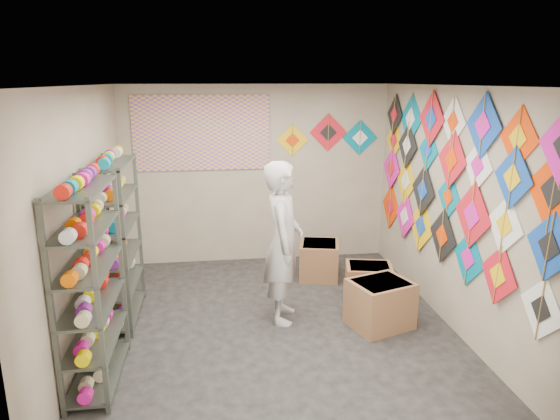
{
  "coord_description": "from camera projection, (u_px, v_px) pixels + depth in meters",
  "views": [
    {
      "loc": [
        -0.64,
        -5.22,
        2.76
      ],
      "look_at": [
        0.1,
        0.3,
        1.3
      ],
      "focal_mm": 32.0,
      "sensor_mm": 36.0,
      "label": 1
    }
  ],
  "objects": [
    {
      "name": "ground",
      "position": [
        275.0,
        325.0,
        5.78
      ],
      "size": [
        4.5,
        4.5,
        0.0
      ],
      "primitive_type": "plane",
      "color": "black"
    },
    {
      "name": "room_walls",
      "position": [
        275.0,
        186.0,
        5.37
      ],
      "size": [
        4.5,
        4.5,
        4.5
      ],
      "color": "tan",
      "rests_on": "ground"
    },
    {
      "name": "shelf_rack_front",
      "position": [
        91.0,
        286.0,
        4.5
      ],
      "size": [
        0.4,
        1.1,
        1.9
      ],
      "primitive_type": "cube",
      "color": "#4C5147",
      "rests_on": "ground"
    },
    {
      "name": "shelf_rack_back",
      "position": [
        117.0,
        242.0,
        5.75
      ],
      "size": [
        0.4,
        1.1,
        1.9
      ],
      "primitive_type": "cube",
      "color": "#4C5147",
      "rests_on": "ground"
    },
    {
      "name": "string_spools",
      "position": [
        105.0,
        253.0,
        5.1
      ],
      "size": [
        0.12,
        2.36,
        0.12
      ],
      "color": "#EF169C",
      "rests_on": "ground"
    },
    {
      "name": "kite_wall_display",
      "position": [
        446.0,
        181.0,
        5.68
      ],
      "size": [
        0.06,
        4.32,
        2.1
      ],
      "color": "white",
      "rests_on": "room_walls"
    },
    {
      "name": "back_wall_kites",
      "position": [
        330.0,
        136.0,
        7.59
      ],
      "size": [
        1.57,
        0.02,
        0.65
      ],
      "color": "yellow",
      "rests_on": "room_walls"
    },
    {
      "name": "poster",
      "position": [
        202.0,
        133.0,
        7.31
      ],
      "size": [
        2.0,
        0.01,
        1.1
      ],
      "primitive_type": "cube",
      "color": "purple",
      "rests_on": "room_walls"
    },
    {
      "name": "shopkeeper",
      "position": [
        283.0,
        243.0,
        5.72
      ],
      "size": [
        0.85,
        0.69,
        1.89
      ],
      "primitive_type": "imported",
      "rotation": [
        0.0,
        0.0,
        1.39
      ],
      "color": "#BDB3A8",
      "rests_on": "ground"
    },
    {
      "name": "carton_a",
      "position": [
        380.0,
        304.0,
        5.71
      ],
      "size": [
        0.79,
        0.73,
        0.54
      ],
      "primitive_type": "cube",
      "rotation": [
        0.0,
        0.0,
        0.33
      ],
      "color": "brown",
      "rests_on": "ground"
    },
    {
      "name": "carton_b",
      "position": [
        368.0,
        283.0,
        6.39
      ],
      "size": [
        0.66,
        0.58,
        0.47
      ],
      "primitive_type": "cube",
      "rotation": [
        0.0,
        0.0,
        -0.22
      ],
      "color": "brown",
      "rests_on": "ground"
    },
    {
      "name": "carton_c",
      "position": [
        319.0,
        260.0,
        7.14
      ],
      "size": [
        0.66,
        0.7,
        0.52
      ],
      "primitive_type": "cube",
      "rotation": [
        0.0,
        0.0,
        -0.23
      ],
      "color": "brown",
      "rests_on": "ground"
    }
  ]
}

